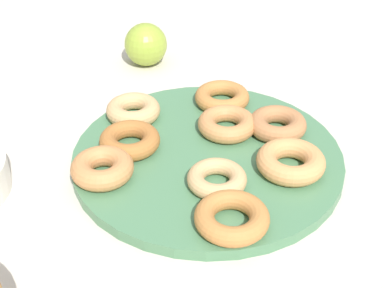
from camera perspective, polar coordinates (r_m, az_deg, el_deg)
The scene contains 12 objects.
ground_plane at distance 0.80m, azimuth 1.56°, elevation -1.85°, with size 2.40×2.40×0.00m, color beige.
donut_plate at distance 0.80m, azimuth 1.57°, elevation -1.38°, with size 0.38×0.38×0.02m, color #4C7F56.
donut_0 at distance 0.75m, azimuth -9.08°, elevation -2.42°, with size 0.08×0.08×0.03m, color #C6844C.
donut_1 at distance 0.80m, azimuth -6.33°, elevation 0.38°, with size 0.09×0.09×0.03m, color #AD6B33.
donut_2 at distance 0.87m, azimuth -5.97°, elevation 3.44°, with size 0.08×0.08×0.03m, color tan.
donut_3 at distance 0.76m, azimuth 9.98°, elevation -1.77°, with size 0.09×0.09×0.03m, color tan.
donut_4 at distance 0.67m, azimuth 4.06°, elevation -7.44°, with size 0.09×0.09×0.02m, color #BC7A3D.
donut_5 at distance 0.90m, azimuth 3.07°, elevation 4.77°, with size 0.09×0.09×0.02m, color #BC7A3D.
donut_6 at distance 0.73m, azimuth 2.54°, elevation -3.56°, with size 0.08×0.08×0.02m, color tan.
donut_7 at distance 0.84m, azimuth 8.66°, elevation 1.99°, with size 0.09×0.09×0.03m, color #B27547.
donut_8 at distance 0.83m, azimuth 3.56°, elevation 2.05°, with size 0.09×0.09×0.03m, color #C6844C.
apple at distance 1.05m, azimuth -4.71°, elevation 10.02°, with size 0.08×0.08×0.08m, color #93AD38.
Camera 1 is at (-0.45, 0.46, 0.48)m, focal length 52.61 mm.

